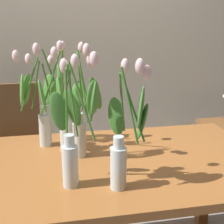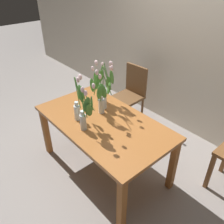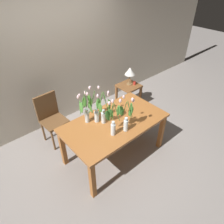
{
  "view_description": "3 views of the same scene",
  "coord_description": "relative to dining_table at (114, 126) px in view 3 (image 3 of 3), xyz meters",
  "views": [
    {
      "loc": [
        -0.26,
        -1.41,
        1.42
      ],
      "look_at": [
        0.0,
        -0.04,
        1.01
      ],
      "focal_mm": 50.37,
      "sensor_mm": 36.0,
      "label": 1
    },
    {
      "loc": [
        1.69,
        -1.33,
        2.24
      ],
      "look_at": [
        0.09,
        0.06,
        0.87
      ],
      "focal_mm": 37.21,
      "sensor_mm": 36.0,
      "label": 2
    },
    {
      "loc": [
        -1.61,
        -1.79,
        2.72
      ],
      "look_at": [
        -0.07,
        -0.02,
        0.96
      ],
      "focal_mm": 32.49,
      "sensor_mm": 36.0,
      "label": 3
    }
  ],
  "objects": [
    {
      "name": "ground_plane",
      "position": [
        0.0,
        0.0,
        -0.65
      ],
      "size": [
        18.0,
        18.0,
        0.0
      ],
      "primitive_type": "plane",
      "color": "gray"
    },
    {
      "name": "room_wall_rear",
      "position": [
        0.0,
        1.55,
        0.7
      ],
      "size": [
        9.0,
        0.1,
        2.7
      ],
      "primitive_type": "cube",
      "color": "beige",
      "rests_on": "ground"
    },
    {
      "name": "dining_table",
      "position": [
        0.0,
        0.0,
        0.0
      ],
      "size": [
        1.6,
        0.9,
        0.74
      ],
      "color": "#A3602D",
      "rests_on": "ground"
    },
    {
      "name": "tulip_vase_0",
      "position": [
        -0.32,
        0.29,
        0.32
      ],
      "size": [
        0.27,
        0.2,
        0.57
      ],
      "color": "silver",
      "rests_on": "dining_table"
    },
    {
      "name": "tulip_vase_1",
      "position": [
        0.02,
        -0.24,
        0.29
      ],
      "size": [
        0.16,
        0.19,
        0.54
      ],
      "color": "silver",
      "rests_on": "dining_table"
    },
    {
      "name": "tulip_vase_2",
      "position": [
        -0.14,
        0.09,
        0.32
      ],
      "size": [
        0.26,
        0.25,
        0.58
      ],
      "color": "silver",
      "rests_on": "dining_table"
    },
    {
      "name": "tulip_vase_3",
      "position": [
        -0.19,
        -0.18,
        0.31
      ],
      "size": [
        0.21,
        0.15,
        0.57
      ],
      "color": "silver",
      "rests_on": "dining_table"
    },
    {
      "name": "tulip_vase_4",
      "position": [
        -0.23,
        0.19,
        0.27
      ],
      "size": [
        0.18,
        0.2,
        0.57
      ],
      "color": "silver",
      "rests_on": "dining_table"
    },
    {
      "name": "dining_chair",
      "position": [
        -0.57,
        1.04,
        -0.12
      ],
      "size": [
        0.42,
        0.42,
        0.93
      ],
      "color": "brown",
      "rests_on": "ground"
    },
    {
      "name": "side_table",
      "position": [
        1.22,
        0.9,
        -0.22
      ],
      "size": [
        0.44,
        0.44,
        0.55
      ],
      "color": "brown",
      "rests_on": "ground"
    },
    {
      "name": "table_lamp",
      "position": [
        1.25,
        0.92,
        0.21
      ],
      "size": [
        0.22,
        0.22,
        0.4
      ],
      "color": "olive",
      "rests_on": "side_table"
    },
    {
      "name": "pillar_candle",
      "position": [
        1.33,
        0.84,
        -0.06
      ],
      "size": [
        0.06,
        0.06,
        0.07
      ],
      "primitive_type": "cylinder",
      "color": "#B72D23",
      "rests_on": "side_table"
    }
  ]
}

